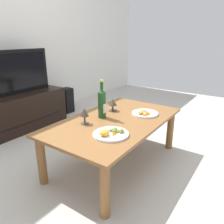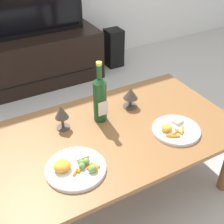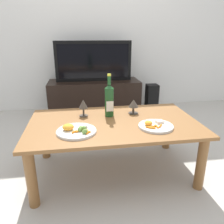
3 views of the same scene
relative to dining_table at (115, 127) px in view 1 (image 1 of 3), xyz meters
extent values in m
plane|color=#B7B2A8|center=(0.00, 0.00, -0.38)|extent=(6.40, 6.40, 0.00)
cube|color=brown|center=(0.00, 0.00, 0.06)|extent=(1.30, 0.76, 0.03)
cylinder|color=brown|center=(-0.59, -0.32, -0.17)|extent=(0.07, 0.07, 0.42)
cylinder|color=brown|center=(0.59, -0.32, -0.17)|extent=(0.07, 0.07, 0.42)
cylinder|color=brown|center=(-0.59, 0.32, -0.17)|extent=(0.07, 0.07, 0.42)
cylinder|color=brown|center=(0.59, 0.32, -0.17)|extent=(0.07, 0.07, 0.42)
cube|color=black|center=(-0.04, 1.49, -0.14)|extent=(1.26, 0.46, 0.47)
cube|color=black|center=(-0.04, 1.26, -0.24)|extent=(1.01, 0.01, 0.01)
cube|color=black|center=(-0.04, 1.49, 0.36)|extent=(1.04, 0.04, 0.54)
cube|color=black|center=(-0.04, 1.47, 0.36)|extent=(0.95, 0.01, 0.45)
cube|color=black|center=(0.81, 1.47, -0.18)|extent=(0.16, 0.16, 0.39)
cylinder|color=#19471E|center=(-0.02, 0.13, 0.19)|extent=(0.07, 0.07, 0.24)
cone|color=#19471E|center=(-0.02, 0.13, 0.32)|extent=(0.07, 0.07, 0.03)
cylinder|color=#19471E|center=(-0.02, 0.13, 0.36)|extent=(0.03, 0.03, 0.07)
cylinder|color=yellow|center=(-0.02, 0.13, 0.41)|extent=(0.03, 0.03, 0.02)
cube|color=silver|center=(-0.02, 0.10, 0.16)|extent=(0.06, 0.00, 0.08)
cylinder|color=#473D33|center=(-0.23, 0.16, 0.07)|extent=(0.07, 0.07, 0.01)
cylinder|color=#473D33|center=(-0.23, 0.16, 0.11)|extent=(0.02, 0.02, 0.06)
cone|color=#473D33|center=(-0.23, 0.16, 0.17)|extent=(0.07, 0.07, 0.07)
cylinder|color=#473D33|center=(0.20, 0.16, 0.07)|extent=(0.08, 0.08, 0.01)
cylinder|color=#473D33|center=(0.20, 0.16, 0.10)|extent=(0.02, 0.02, 0.05)
cone|color=#473D33|center=(0.20, 0.16, 0.16)|extent=(0.08, 0.08, 0.06)
cylinder|color=white|center=(-0.29, -0.15, 0.07)|extent=(0.28, 0.28, 0.01)
torus|color=white|center=(-0.29, -0.15, 0.08)|extent=(0.27, 0.27, 0.01)
ellipsoid|color=orange|center=(-0.34, -0.13, 0.10)|extent=(0.08, 0.07, 0.04)
cube|color=beige|center=(-0.24, -0.11, 0.09)|extent=(0.06, 0.05, 0.02)
cylinder|color=orange|center=(-0.21, -0.21, 0.09)|extent=(0.03, 0.04, 0.01)
cylinder|color=orange|center=(-0.21, -0.20, 0.09)|extent=(0.04, 0.02, 0.01)
cylinder|color=orange|center=(-0.23, -0.18, 0.09)|extent=(0.04, 0.03, 0.01)
cylinder|color=orange|center=(-0.21, -0.18, 0.09)|extent=(0.02, 0.04, 0.01)
cylinder|color=orange|center=(-0.28, -0.18, 0.09)|extent=(0.04, 0.04, 0.01)
cylinder|color=orange|center=(-0.30, -0.18, 0.09)|extent=(0.04, 0.04, 0.01)
sphere|color=olive|center=(-0.26, -0.17, 0.09)|extent=(0.03, 0.03, 0.03)
sphere|color=olive|center=(-0.23, -0.21, 0.10)|extent=(0.03, 0.03, 0.03)
sphere|color=olive|center=(-0.26, -0.15, 0.10)|extent=(0.03, 0.03, 0.03)
sphere|color=olive|center=(-0.24, -0.21, 0.09)|extent=(0.03, 0.03, 0.03)
sphere|color=olive|center=(-0.23, -0.16, 0.10)|extent=(0.03, 0.03, 0.03)
cylinder|color=white|center=(0.29, -0.15, 0.07)|extent=(0.25, 0.25, 0.01)
torus|color=white|center=(0.29, -0.15, 0.08)|extent=(0.25, 0.25, 0.01)
ellipsoid|color=orange|center=(0.24, -0.14, 0.10)|extent=(0.06, 0.05, 0.03)
cube|color=beige|center=(0.33, -0.11, 0.09)|extent=(0.07, 0.06, 0.02)
cylinder|color=orange|center=(0.31, -0.18, 0.09)|extent=(0.04, 0.05, 0.01)
cylinder|color=orange|center=(0.28, -0.18, 0.09)|extent=(0.02, 0.05, 0.01)
cylinder|color=orange|center=(0.27, -0.18, 0.09)|extent=(0.05, 0.03, 0.01)
cylinder|color=orange|center=(0.24, -0.18, 0.09)|extent=(0.05, 0.01, 0.01)
cylinder|color=orange|center=(0.24, -0.20, 0.09)|extent=(0.05, 0.03, 0.01)
cylinder|color=orange|center=(0.22, -0.19, 0.09)|extent=(0.05, 0.04, 0.01)
camera|label=1|loc=(-1.52, -1.02, 0.77)|focal=35.03mm
camera|label=2|loc=(-0.59, -1.05, 1.05)|focal=47.39mm
camera|label=3|loc=(-0.26, -1.57, 0.71)|focal=35.41mm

